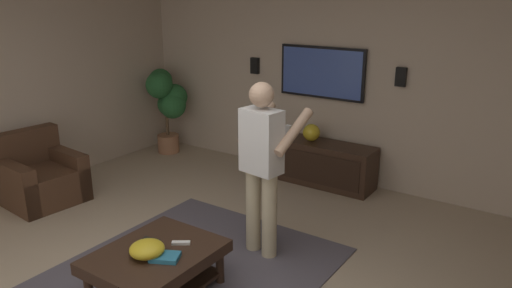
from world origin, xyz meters
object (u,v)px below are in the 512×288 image
object	(u,v)px
tv	(322,72)
person_standing	(263,160)
vase_round	(311,133)
book	(165,257)
remote_white	(181,243)
potted_plant_tall	(168,100)
media_console	(310,161)
wall_speaker_right	(255,66)
bowl	(147,249)
remote_black	(151,240)
armchair	(40,178)
wall_speaker_left	(401,77)
coffee_table	(156,263)

from	to	relation	value
tv	person_standing	xyz separation A→B (m)	(-2.12, -0.51, -0.46)
tv	vase_round	world-z (taller)	tv
person_standing	book	distance (m)	1.23
remote_white	vase_round	xyz separation A→B (m)	(2.73, 0.27, 0.25)
potted_plant_tall	remote_white	distance (m)	3.71
tv	media_console	bearing A→B (deg)	0.00
person_standing	wall_speaker_right	xyz separation A→B (m)	(2.13, 1.55, 0.46)
bowl	remote_black	bearing A→B (deg)	38.65
armchair	wall_speaker_left	distance (m)	4.38
remote_white	bowl	bearing A→B (deg)	38.04
bowl	book	xyz separation A→B (m)	(0.05, -0.14, -0.04)
wall_speaker_left	wall_speaker_right	bearing A→B (deg)	90.00
armchair	wall_speaker_right	distance (m)	3.11
remote_black	bowl	bearing A→B (deg)	118.83
media_console	person_standing	world-z (taller)	person_standing
media_console	bowl	bearing A→B (deg)	3.66
tv	person_standing	bearing A→B (deg)	13.56
remote_black	wall_speaker_left	bearing A→B (deg)	-117.23
person_standing	book	xyz separation A→B (m)	(-1.10, 0.17, -0.51)
coffee_table	wall_speaker_right	size ratio (longest dim) A/B	4.55
armchair	remote_black	bearing A→B (deg)	-6.93
armchair	tv	size ratio (longest dim) A/B	0.75
remote_white	wall_speaker_right	world-z (taller)	wall_speaker_right
media_console	bowl	distance (m)	3.03
remote_white	book	size ratio (longest dim) A/B	0.68
remote_white	potted_plant_tall	bearing A→B (deg)	-79.64
armchair	person_standing	xyz separation A→B (m)	(0.48, -2.82, 0.65)
media_console	tv	bearing A→B (deg)	-180.00
bowl	coffee_table	bearing A→B (deg)	5.56
media_console	person_standing	size ratio (longest dim) A/B	1.04
potted_plant_tall	vase_round	size ratio (longest dim) A/B	5.77
wall_speaker_right	vase_round	bearing A→B (deg)	-103.74
armchair	remote_white	bearing A→B (deg)	-3.68
person_standing	remote_white	xyz separation A→B (m)	(-0.86, 0.23, -0.52)
tv	book	world-z (taller)	tv
remote_white	armchair	bearing A→B (deg)	-43.50
vase_round	wall_speaker_right	xyz separation A→B (m)	(0.26, 1.05, 0.73)
media_console	person_standing	xyz separation A→B (m)	(-1.88, -0.51, 0.66)
remote_white	vase_round	size ratio (longest dim) A/B	0.68
armchair	wall_speaker_left	world-z (taller)	wall_speaker_left
media_console	wall_speaker_right	distance (m)	1.55
book	wall_speaker_left	distance (m)	3.45
media_console	remote_white	size ratio (longest dim) A/B	11.33
armchair	coffee_table	size ratio (longest dim) A/B	0.87
bowl	remote_white	bearing A→B (deg)	-16.80
armchair	tv	world-z (taller)	tv
bowl	potted_plant_tall	bearing A→B (deg)	41.53
person_standing	remote_white	world-z (taller)	person_standing
remote_black	wall_speaker_left	world-z (taller)	wall_speaker_left
tv	potted_plant_tall	xyz separation A→B (m)	(-0.39, 2.35, -0.57)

